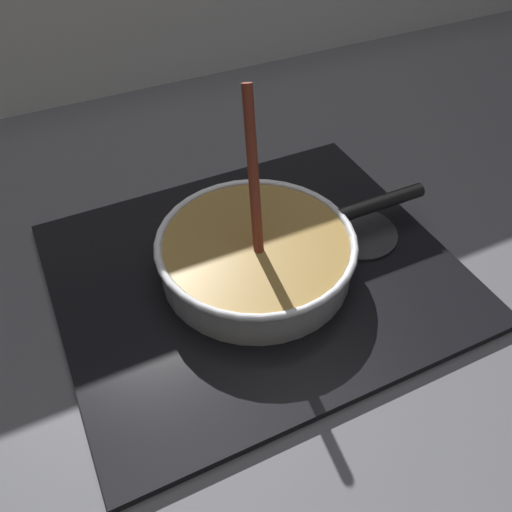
% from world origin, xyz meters
% --- Properties ---
extents(ground, '(2.40, 1.60, 0.04)m').
position_xyz_m(ground, '(0.00, 0.00, -0.02)').
color(ground, '#4C4C51').
extents(hob_plate, '(0.56, 0.48, 0.01)m').
position_xyz_m(hob_plate, '(-0.05, 0.15, 0.01)').
color(hob_plate, black).
rests_on(hob_plate, ground).
extents(burner_ring, '(0.18, 0.18, 0.01)m').
position_xyz_m(burner_ring, '(-0.05, 0.15, 0.02)').
color(burner_ring, '#592D0C').
rests_on(burner_ring, hob_plate).
extents(spare_burner, '(0.12, 0.12, 0.01)m').
position_xyz_m(spare_burner, '(0.13, 0.15, 0.01)').
color(spare_burner, '#262628').
rests_on(spare_burner, hob_plate).
extents(cooking_pan, '(0.42, 0.28, 0.26)m').
position_xyz_m(cooking_pan, '(-0.04, 0.15, 0.05)').
color(cooking_pan, silver).
rests_on(cooking_pan, hob_plate).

